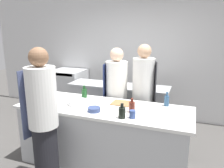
{
  "coord_description": "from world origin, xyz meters",
  "views": [
    {
      "loc": [
        1.16,
        -2.72,
        1.96
      ],
      "look_at": [
        0.0,
        0.35,
        1.15
      ],
      "focal_mm": 35.0,
      "sensor_mm": 36.0,
      "label": 1
    }
  ],
  "objects": [
    {
      "name": "bowl_prep_small",
      "position": [
        -0.38,
        -0.06,
        0.94
      ],
      "size": [
        0.27,
        0.27,
        0.07
      ],
      "color": "white",
      "rests_on": "prep_counter"
    },
    {
      "name": "bottle_wine",
      "position": [
        0.44,
        -0.08,
        0.98
      ],
      "size": [
        0.08,
        0.08,
        0.2
      ],
      "color": "#5B2319",
      "rests_on": "prep_counter"
    },
    {
      "name": "chef_at_prep_near",
      "position": [
        -0.5,
        -0.7,
        0.9
      ],
      "size": [
        0.39,
        0.38,
        1.78
      ],
      "rotation": [
        0.0,
        0.0,
        1.39
      ],
      "color": "black",
      "rests_on": "ground_plane"
    },
    {
      "name": "cup",
      "position": [
        0.5,
        -0.27,
        0.95
      ],
      "size": [
        0.08,
        0.08,
        0.1
      ],
      "color": "#33477F",
      "rests_on": "prep_counter"
    },
    {
      "name": "chef_at_stove",
      "position": [
        0.41,
        0.74,
        0.88
      ],
      "size": [
        0.41,
        0.4,
        1.75
      ],
      "rotation": [
        0.0,
        0.0,
        -1.29
      ],
      "color": "black",
      "rests_on": "ground_plane"
    },
    {
      "name": "stockpot",
      "position": [
        -0.26,
        1.25,
        1.03
      ],
      "size": [
        0.28,
        0.28,
        0.26
      ],
      "color": "#B7BABC",
      "rests_on": "pass_counter"
    },
    {
      "name": "bottle_cooking_oil",
      "position": [
        0.84,
        0.34,
        0.99
      ],
      "size": [
        0.07,
        0.07,
        0.21
      ],
      "color": "#2D5175",
      "rests_on": "prep_counter"
    },
    {
      "name": "wall_back",
      "position": [
        0.0,
        2.13,
        1.4
      ],
      "size": [
        8.0,
        0.06,
        2.8
      ],
      "color": "silver",
      "rests_on": "ground_plane"
    },
    {
      "name": "bottle_vinegar",
      "position": [
        -0.46,
        0.3,
        0.98
      ],
      "size": [
        0.09,
        0.09,
        0.19
      ],
      "color": "#19471E",
      "rests_on": "prep_counter"
    },
    {
      "name": "pass_counter",
      "position": [
        -0.21,
        1.27,
        0.45
      ],
      "size": [
        2.02,
        0.56,
        0.9
      ],
      "color": "#B7BABC",
      "rests_on": "ground_plane"
    },
    {
      "name": "prep_counter",
      "position": [
        0.0,
        0.0,
        0.45
      ],
      "size": [
        2.48,
        0.88,
        0.9
      ],
      "color": "#B7BABC",
      "rests_on": "ground_plane"
    },
    {
      "name": "ground_plane",
      "position": [
        0.0,
        0.0,
        0.0
      ],
      "size": [
        16.0,
        16.0,
        0.0
      ],
      "primitive_type": "plane",
      "color": "#4C4947"
    },
    {
      "name": "chef_at_pass_far",
      "position": [
        -0.04,
        0.68,
        0.84
      ],
      "size": [
        0.4,
        0.38,
        1.69
      ],
      "rotation": [
        0.0,
        0.0,
        1.72
      ],
      "color": "black",
      "rests_on": "ground_plane"
    },
    {
      "name": "oven_range",
      "position": [
        -1.65,
        1.73,
        0.52
      ],
      "size": [
        0.76,
        0.7,
        1.03
      ],
      "color": "#B7BABC",
      "rests_on": "ground_plane"
    },
    {
      "name": "cutting_board",
      "position": [
        0.21,
        0.22,
        0.91
      ],
      "size": [
        0.29,
        0.26,
        0.01
      ],
      "color": "olive",
      "rests_on": "prep_counter"
    },
    {
      "name": "bowl_mixing_large",
      "position": [
        -0.04,
        -0.23,
        0.93
      ],
      "size": [
        0.17,
        0.17,
        0.06
      ],
      "color": "navy",
      "rests_on": "prep_counter"
    },
    {
      "name": "bottle_olive_oil",
      "position": [
        0.38,
        -0.31,
        0.98
      ],
      "size": [
        0.09,
        0.09,
        0.19
      ],
      "color": "black",
      "rests_on": "prep_counter"
    }
  ]
}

